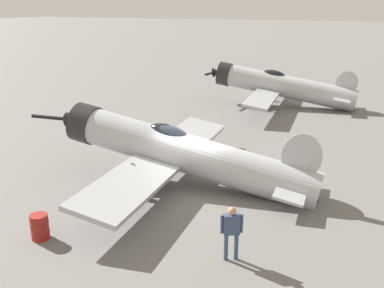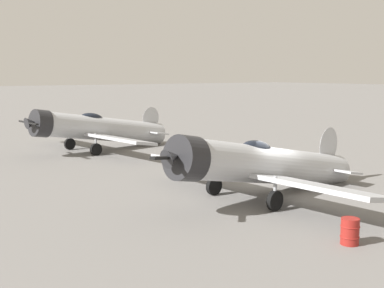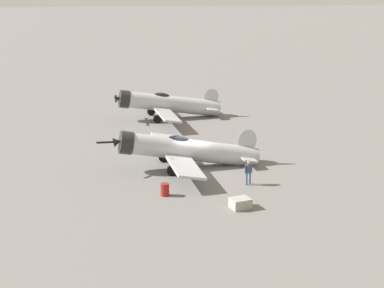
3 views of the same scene
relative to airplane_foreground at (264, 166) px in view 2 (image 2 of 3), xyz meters
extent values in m
plane|color=slate|center=(-0.53, -0.06, -1.38)|extent=(400.00, 400.00, 0.00)
cylinder|color=#B7BABF|center=(-0.53, -0.06, -0.06)|extent=(10.46, 2.66, 3.34)
cylinder|color=#232326|center=(4.37, 0.46, 0.81)|extent=(1.36, 1.81, 1.83)
cone|color=#232326|center=(5.01, 0.53, 0.93)|extent=(0.74, 0.77, 0.79)
cube|color=black|center=(5.16, 0.55, 0.93)|extent=(2.67, 2.08, 0.60)
ellipsoid|color=black|center=(0.49, 0.05, 0.79)|extent=(1.86, 0.95, 0.97)
cube|color=#ADAFB5|center=(0.70, 0.07, -0.27)|extent=(3.17, 11.70, 0.52)
ellipsoid|color=#B7BABF|center=(-4.80, -0.51, 0.39)|extent=(1.80, 0.31, 2.04)
cube|color=#ADAFB5|center=(-4.60, -0.49, -0.71)|extent=(1.45, 3.50, 0.29)
cylinder|color=#999BA0|center=(1.13, 1.81, -0.49)|extent=(0.14, 0.14, 0.97)
cylinder|color=black|center=(1.13, 1.81, -0.98)|extent=(0.82, 0.28, 0.80)
cylinder|color=#999BA0|center=(1.48, -1.54, -0.49)|extent=(0.14, 0.14, 0.97)
cylinder|color=black|center=(1.48, -1.54, -0.98)|extent=(0.82, 0.28, 0.80)
cylinder|color=black|center=(-5.41, -0.58, -1.24)|extent=(0.29, 0.13, 0.28)
cylinder|color=#B7BABF|center=(-0.33, -16.17, 0.07)|extent=(9.98, 2.81, 3.04)
cylinder|color=#232326|center=(4.30, -15.59, 0.78)|extent=(1.35, 1.86, 1.84)
cone|color=#232326|center=(4.94, -15.51, 0.88)|extent=(0.74, 0.79, 0.79)
cube|color=black|center=(5.09, -15.49, 0.88)|extent=(0.19, 3.34, 0.19)
ellipsoid|color=black|center=(0.63, -16.05, 0.90)|extent=(1.86, 0.98, 0.93)
cube|color=#ADAFB5|center=(0.83, -16.03, -0.19)|extent=(3.18, 12.83, 0.42)
ellipsoid|color=#B7BABF|center=(-4.38, -16.68, 0.59)|extent=(1.73, 0.33, 1.84)
cube|color=#ADAFB5|center=(-4.19, -16.66, -0.43)|extent=(1.52, 3.51, 0.26)
cylinder|color=#999BA0|center=(1.19, -14.27, -0.46)|extent=(0.14, 0.14, 1.04)
cylinder|color=black|center=(1.19, -14.27, -0.98)|extent=(0.82, 0.30, 0.80)
cylinder|color=#999BA0|center=(1.62, -17.64, -0.46)|extent=(0.14, 0.14, 1.04)
cylinder|color=black|center=(1.62, -17.64, -0.98)|extent=(0.82, 0.30, 0.80)
cylinder|color=black|center=(-4.96, -16.75, -1.24)|extent=(0.29, 0.13, 0.28)
cylinder|color=maroon|center=(1.96, 5.89, -0.96)|extent=(0.57, 0.57, 0.83)
torus|color=maroon|center=(1.96, 5.89, -0.80)|extent=(0.60, 0.60, 0.04)
torus|color=maroon|center=(1.96, 5.89, -1.13)|extent=(0.60, 0.60, 0.04)
camera|label=1|loc=(-7.73, 14.70, 5.74)|focal=40.22mm
camera|label=2|loc=(14.58, 15.13, 3.89)|focal=46.49mm
camera|label=3|loc=(4.68, 45.34, 13.18)|focal=59.67mm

